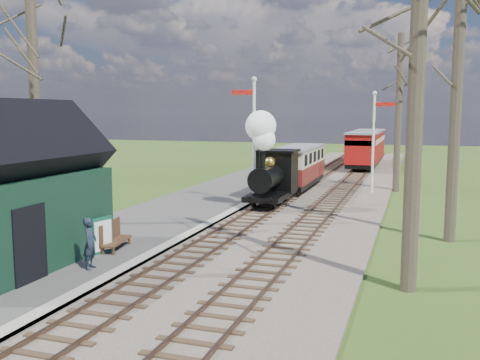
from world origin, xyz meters
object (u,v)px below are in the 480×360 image
(semaphore_far, at_px, (375,135))
(red_carriage_a, at_px, (363,150))
(coach, at_px, (298,165))
(red_carriage_b, at_px, (369,145))
(person, at_px, (90,243))
(locomotive, at_px, (271,165))
(station_shed, at_px, (8,195))
(bench, at_px, (113,236))
(semaphore_near, at_px, (253,133))
(sign_board, at_px, (102,235))

(semaphore_far, distance_m, red_carriage_a, 12.84)
(semaphore_far, relative_size, coach, 0.80)
(semaphore_far, xyz_separation_m, red_carriage_a, (-1.77, 12.61, -1.68))
(red_carriage_b, height_order, person, red_carriage_b)
(locomotive, xyz_separation_m, red_carriage_b, (2.61, 23.63, -0.39))
(station_shed, relative_size, red_carriage_a, 1.09)
(station_shed, height_order, semaphore_far, semaphore_far)
(coach, bearing_deg, locomotive, -90.11)
(person, bearing_deg, red_carriage_a, -22.45)
(red_carriage_a, xyz_separation_m, red_carriage_b, (0.00, 5.50, 0.00))
(bench, bearing_deg, red_carriage_b, 81.19)
(station_shed, bearing_deg, semaphore_near, 73.62)
(coach, height_order, sign_board, coach)
(coach, height_order, red_carriage_b, red_carriage_b)
(red_carriage_a, distance_m, bench, 28.49)
(station_shed, height_order, sign_board, station_shed)
(coach, height_order, red_carriage_a, red_carriage_a)
(semaphore_near, distance_m, red_carriage_b, 24.42)
(locomotive, height_order, person, locomotive)
(station_shed, bearing_deg, locomotive, 71.04)
(sign_board, relative_size, bench, 0.70)
(red_carriage_a, bearing_deg, coach, -102.16)
(red_carriage_a, bearing_deg, locomotive, -98.20)
(semaphore_far, relative_size, red_carriage_b, 0.99)
(semaphore_near, distance_m, bench, 10.02)
(red_carriage_b, bearing_deg, semaphore_near, -97.96)
(locomotive, distance_m, person, 12.19)
(red_carriage_b, distance_m, sign_board, 34.48)
(locomotive, height_order, red_carriage_a, locomotive)
(person, bearing_deg, semaphore_far, -33.79)
(red_carriage_a, bearing_deg, sign_board, -100.32)
(semaphore_near, xyz_separation_m, person, (-1.24, -11.50, -2.69))
(station_shed, relative_size, locomotive, 1.41)
(station_shed, xyz_separation_m, sign_board, (1.69, 2.03, -1.49))
(red_carriage_a, bearing_deg, red_carriage_b, 90.00)
(person, bearing_deg, locomotive, -23.22)
(semaphore_near, bearing_deg, red_carriage_b, 82.04)
(semaphore_near, relative_size, red_carriage_a, 1.07)
(locomotive, xyz_separation_m, sign_board, (-2.59, -10.44, -1.28))
(bench, bearing_deg, semaphore_far, 65.65)
(red_carriage_a, relative_size, sign_board, 5.05)
(semaphore_far, xyz_separation_m, person, (-6.39, -17.50, -2.42))
(coach, bearing_deg, red_carriage_a, 77.84)
(red_carriage_b, distance_m, bench, 33.91)
(semaphore_near, bearing_deg, coach, 83.29)
(red_carriage_a, relative_size, bench, 3.54)
(station_shed, relative_size, semaphore_near, 1.01)
(red_carriage_a, distance_m, sign_board, 29.06)
(red_carriage_a, height_order, bench, red_carriage_a)
(red_carriage_a, xyz_separation_m, bench, (-5.19, -27.99, -1.05))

